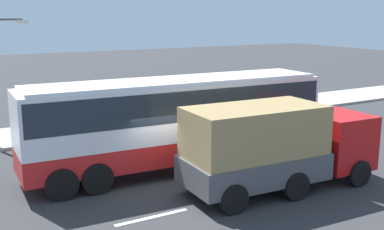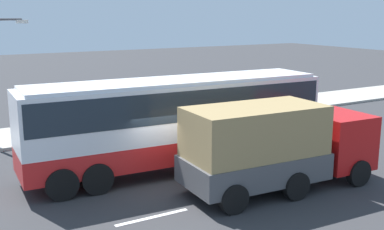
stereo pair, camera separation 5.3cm
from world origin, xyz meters
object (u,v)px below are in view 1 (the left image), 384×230
cargo_truck (276,144)px  pedestrian_near_curb (188,103)px  coach_bus (177,114)px  pedestrian_at_crossing (103,115)px

cargo_truck → pedestrian_near_curb: (2.75, 11.03, -0.60)m
cargo_truck → pedestrian_near_curb: bearing=78.8°
coach_bus → pedestrian_at_crossing: size_ratio=7.73×
pedestrian_near_curb → pedestrian_at_crossing: 5.48m
coach_bus → cargo_truck: 4.16m
pedestrian_at_crossing → pedestrian_near_curb: bearing=10.8°
cargo_truck → pedestrian_near_curb: size_ratio=4.71×
pedestrian_near_curb → pedestrian_at_crossing: bearing=-113.8°
cargo_truck → pedestrian_at_crossing: cargo_truck is taller
coach_bus → pedestrian_at_crossing: (-0.72, 6.50, -1.18)m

